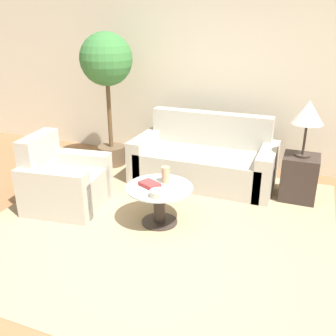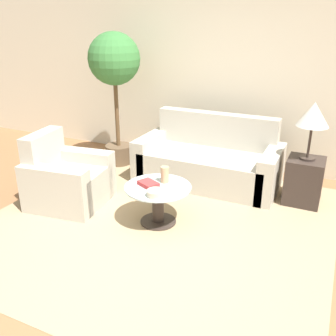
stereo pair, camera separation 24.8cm
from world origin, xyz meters
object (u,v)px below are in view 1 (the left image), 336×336
sofa_main (205,160)px  vase (165,175)px  armchair (62,183)px  book_stack (150,184)px  potted_plant (107,70)px  coffee_table (159,200)px  bowl (159,193)px  table_lamp (308,113)px

sofa_main → vase: bearing=-94.7°
armchair → vase: size_ratio=5.20×
vase → armchair: bearing=-172.7°
armchair → book_stack: 1.14m
potted_plant → vase: potted_plant is taller
potted_plant → armchair: bearing=-84.2°
armchair → potted_plant: (-0.14, 1.40, 1.12)m
coffee_table → book_stack: book_stack is taller
sofa_main → book_stack: (-0.21, -1.35, 0.17)m
bowl → vase: bearing=100.7°
potted_plant → book_stack: (1.27, -1.40, -0.95)m
potted_plant → book_stack: bearing=-47.9°
armchair → bowl: 1.33m
sofa_main → coffee_table: (-0.12, -1.32, -0.00)m
sofa_main → vase: 1.22m
armchair → vase: armchair is taller
coffee_table → bowl: 0.30m
coffee_table → bowl: size_ratio=3.95×
armchair → potted_plant: potted_plant is taller
book_stack → table_lamp: bearing=65.8°
armchair → bowl: (1.31, -0.19, 0.18)m
coffee_table → potted_plant: size_ratio=0.37×
table_lamp → book_stack: table_lamp is taller
sofa_main → book_stack: 1.38m
coffee_table → book_stack: bearing=-162.3°
coffee_table → table_lamp: table_lamp is taller
armchair → coffee_table: 1.22m
book_stack → armchair: bearing=-154.1°
armchair → table_lamp: table_lamp is taller
bowl → book_stack: bearing=134.3°
coffee_table → book_stack: (-0.10, -0.03, 0.18)m
table_lamp → vase: (-1.33, -1.05, -0.55)m
armchair → coffee_table: armchair is taller
armchair → table_lamp: (2.57, 1.21, 0.79)m
vase → bowl: 0.35m
armchair → book_stack: bearing=-97.7°
sofa_main → armchair: 1.90m
sofa_main → armchair: bearing=-134.8°
table_lamp → vase: size_ratio=3.74×
coffee_table → vase: size_ratio=3.98×
sofa_main → bowl: sofa_main is taller
potted_plant → book_stack: size_ratio=7.55×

